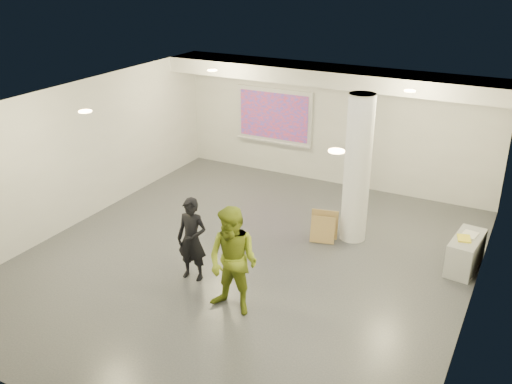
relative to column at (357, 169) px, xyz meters
The scene contains 20 objects.
floor 2.78m from the column, 129.81° to the right, with size 8.00×9.00×0.01m, color #383B3F.
ceiling 2.78m from the column, 129.81° to the right, with size 8.00×9.00×0.01m, color silver.
wall_back 3.09m from the column, 119.05° to the left, with size 8.00×0.01×3.00m, color beige.
wall_front 6.48m from the column, 103.39° to the right, with size 8.00×0.01×3.00m, color beige.
wall_left 5.79m from the column, 161.88° to the right, with size 0.01×9.00×3.00m, color beige.
wall_right 3.08m from the column, 35.75° to the right, with size 0.01×9.00×3.00m, color beige.
soffit_band 2.94m from the column, 124.90° to the left, with size 8.00×1.10×0.36m, color silver.
downlight_nw 4.05m from the column, 169.29° to the left, with size 0.22×0.22×0.02m, color #FFCC81.
downlight_ne 1.78m from the column, 45.00° to the left, with size 0.22×0.22×0.02m, color #FFCC81.
downlight_sw 5.17m from the column, 138.27° to the right, with size 0.22×0.22×0.02m, color #FFCC81.
downlight_se 3.68m from the column, 78.02° to the right, with size 0.22×0.22×0.02m, color #FFCC81.
column is the anchor object (origin of this frame).
projection_screen 4.08m from the column, 139.44° to the left, with size 2.10×0.13×1.42m.
credenza 2.52m from the column, ahead, with size 0.46×1.10×0.64m, color #9DA0A2.
papers_stack 2.39m from the column, ahead, with size 0.26×0.33×0.02m, color white.
postit_pad 2.35m from the column, ahead, with size 0.22×0.30×0.03m, color yellow.
cardboard_back 1.33m from the column, 155.20° to the right, with size 0.55×0.05×0.60m, color olive.
cardboard_front 1.40m from the column, 138.05° to the right, with size 0.49×0.05×0.54m, color olive.
woman 3.54m from the column, 125.98° to the right, with size 0.56×0.37×1.53m, color black.
man 3.52m from the column, 104.75° to the right, with size 0.88×0.69×1.82m, color olive.
Camera 1 is at (4.58, -8.34, 5.41)m, focal length 40.00 mm.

